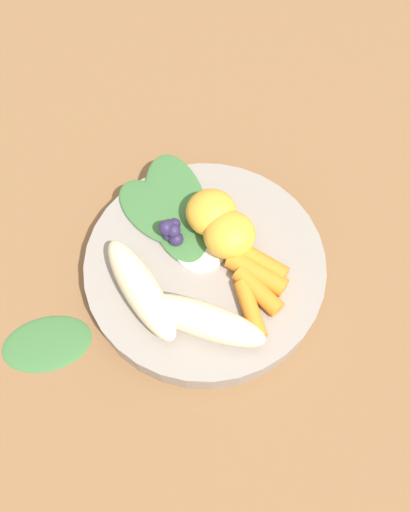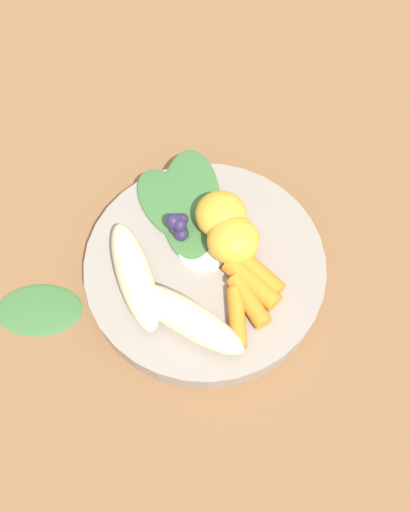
{
  "view_description": "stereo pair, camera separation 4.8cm",
  "coord_description": "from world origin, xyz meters",
  "views": [
    {
      "loc": [
        0.22,
        0.03,
        0.47
      ],
      "look_at": [
        0.0,
        0.0,
        0.04
      ],
      "focal_mm": 35.76,
      "sensor_mm": 36.0,
      "label": 1
    },
    {
      "loc": [
        0.21,
        0.08,
        0.47
      ],
      "look_at": [
        0.0,
        0.0,
        0.04
      ],
      "focal_mm": 35.76,
      "sensor_mm": 36.0,
      "label": 2
    }
  ],
  "objects": [
    {
      "name": "carrot_rear",
      "position": [
        0.0,
        0.06,
        0.04
      ],
      "size": [
        0.04,
        0.05,
        0.02
      ],
      "primitive_type": "cylinder",
      "rotation": [
        0.0,
        1.57,
        7.41
      ],
      "color": "orange",
      "rests_on": "bowl"
    },
    {
      "name": "orange_segment_far",
      "position": [
        -0.02,
        0.02,
        0.05
      ],
      "size": [
        0.05,
        0.05,
        0.04
      ],
      "primitive_type": "ellipsoid",
      "color": "#F4A833",
      "rests_on": "bowl"
    },
    {
      "name": "carrot_front",
      "position": [
        0.05,
        0.05,
        0.04
      ],
      "size": [
        0.06,
        0.04,
        0.02
      ],
      "primitive_type": "cylinder",
      "rotation": [
        0.0,
        1.57,
        6.69
      ],
      "color": "orange",
      "rests_on": "bowl"
    },
    {
      "name": "kale_leaf_left",
      "position": [
        -0.06,
        -0.04,
        0.03
      ],
      "size": [
        0.15,
        0.11,
        0.0
      ],
      "primitive_type": "ellipsoid",
      "rotation": [
        0.0,
        0.0,
        9.81
      ],
      "color": "#3D7038",
      "rests_on": "bowl"
    },
    {
      "name": "bowl",
      "position": [
        0.0,
        0.0,
        0.01
      ],
      "size": [
        0.24,
        0.24,
        0.03
      ],
      "primitive_type": "cylinder",
      "color": "gray",
      "rests_on": "ground_plane"
    },
    {
      "name": "coconut_shred_patch",
      "position": [
        -0.01,
        -0.01,
        0.03
      ],
      "size": [
        0.05,
        0.05,
        0.0
      ],
      "primitive_type": "cylinder",
      "color": "white",
      "rests_on": "bowl"
    },
    {
      "name": "banana_peeled_left",
      "position": [
        0.07,
        0.01,
        0.04
      ],
      "size": [
        0.05,
        0.12,
        0.03
      ],
      "primitive_type": "ellipsoid",
      "rotation": [
        0.0,
        0.0,
        7.65
      ],
      "color": "beige",
      "rests_on": "bowl"
    },
    {
      "name": "banana_peeled_right",
      "position": [
        0.04,
        -0.05,
        0.04
      ],
      "size": [
        0.11,
        0.1,
        0.03
      ],
      "primitive_type": "ellipsoid",
      "rotation": [
        0.0,
        0.0,
        6.98
      ],
      "color": "beige",
      "rests_on": "bowl"
    },
    {
      "name": "carrot_mid_right",
      "position": [
        0.01,
        0.05,
        0.04
      ],
      "size": [
        0.04,
        0.06,
        0.02
      ],
      "primitive_type": "cylinder",
      "rotation": [
        0.0,
        1.57,
        7.43
      ],
      "color": "orange",
      "rests_on": "bowl"
    },
    {
      "name": "kale_leaf_stray",
      "position": [
        0.09,
        -0.14,
        0.0
      ],
      "size": [
        0.08,
        0.1,
        0.01
      ],
      "primitive_type": "ellipsoid",
      "rotation": [
        0.0,
        0.0,
        5.06
      ],
      "color": "#3D7038",
      "rests_on": "ground_plane"
    },
    {
      "name": "kale_leaf_right",
      "position": [
        -0.05,
        -0.06,
        0.03
      ],
      "size": [
        0.1,
        0.11,
        0.0
      ],
      "primitive_type": "ellipsoid",
      "rotation": [
        0.0,
        0.0,
        10.32
      ],
      "color": "#3D7038",
      "rests_on": "bowl"
    },
    {
      "name": "blueberry_pile",
      "position": [
        -0.02,
        -0.04,
        0.04
      ],
      "size": [
        0.03,
        0.02,
        0.03
      ],
      "color": "#2D234C",
      "rests_on": "bowl"
    },
    {
      "name": "ground_plane",
      "position": [
        0.0,
        0.0,
        0.0
      ],
      "size": [
        2.4,
        2.4,
        0.0
      ],
      "primitive_type": "plane",
      "color": "brown"
    },
    {
      "name": "carrot_mid_left",
      "position": [
        0.03,
        0.05,
        0.04
      ],
      "size": [
        0.05,
        0.05,
        0.02
      ],
      "primitive_type": "cylinder",
      "rotation": [
        0.0,
        1.57,
        7.17
      ],
      "color": "orange",
      "rests_on": "bowl"
    },
    {
      "name": "orange_segment_near",
      "position": [
        -0.04,
        0.0,
        0.05
      ],
      "size": [
        0.05,
        0.05,
        0.04
      ],
      "primitive_type": "ellipsoid",
      "color": "#F4A833",
      "rests_on": "bowl"
    }
  ]
}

